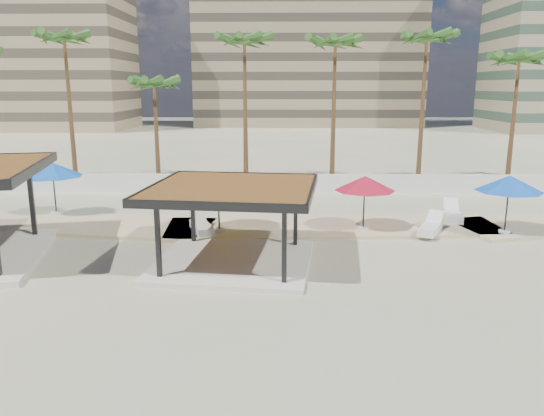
{
  "coord_description": "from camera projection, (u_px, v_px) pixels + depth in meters",
  "views": [
    {
      "loc": [
        -0.54,
        -17.9,
        6.78
      ],
      "look_at": [
        -0.94,
        5.41,
        1.4
      ],
      "focal_mm": 35.0,
      "sensor_mm": 36.0,
      "label": 1
    }
  ],
  "objects": [
    {
      "name": "umbrella_f",
      "position": [
        52.0,
        170.0,
        27.56
      ],
      "size": [
        3.57,
        3.57,
        2.72
      ],
      "rotation": [
        0.0,
        0.0,
        -0.18
      ],
      "color": "beige",
      "rests_on": "promenade"
    },
    {
      "name": "promenade",
      "position": [
        332.0,
        224.0,
        26.38
      ],
      "size": [
        44.45,
        7.97,
        0.24
      ],
      "color": "#C6B284",
      "rests_on": "ground"
    },
    {
      "name": "umbrella_d",
      "position": [
        509.0,
        184.0,
        23.89
      ],
      "size": [
        3.72,
        3.72,
        2.67
      ],
      "rotation": [
        0.0,
        0.0,
        -0.28
      ],
      "color": "beige",
      "rests_on": "promenade"
    },
    {
      "name": "palm_b",
      "position": [
        65.0,
        44.0,
        35.28
      ],
      "size": [
        3.0,
        3.0,
        10.76
      ],
      "color": "brown",
      "rests_on": "ground"
    },
    {
      "name": "pavilion_central",
      "position": [
        233.0,
        217.0,
        20.33
      ],
      "size": [
        6.81,
        6.81,
        3.13
      ],
      "rotation": [
        0.0,
        0.0,
        -0.11
      ],
      "color": "beige",
      "rests_on": "ground"
    },
    {
      "name": "lounger_a",
      "position": [
        202.0,
        227.0,
        24.64
      ],
      "size": [
        1.47,
        2.34,
        0.85
      ],
      "rotation": [
        0.0,
        0.0,
        1.94
      ],
      "color": "silver",
      "rests_on": "promenade"
    },
    {
      "name": "umbrella_c",
      "position": [
        365.0,
        184.0,
        24.57
      ],
      "size": [
        3.02,
        3.02,
        2.54
      ],
      "rotation": [
        0.0,
        0.0,
        -0.06
      ],
      "color": "beige",
      "rests_on": "promenade"
    },
    {
      "name": "palm_d",
      "position": [
        245.0,
        47.0,
        35.32
      ],
      "size": [
        3.0,
        3.0,
        10.59
      ],
      "color": "brown",
      "rests_on": "ground"
    },
    {
      "name": "building_mid",
      "position": [
        308.0,
        42.0,
        91.67
      ],
      "size": [
        38.0,
        16.0,
        30.4
      ],
      "color": "#847259",
      "rests_on": "ground"
    },
    {
      "name": "boundary_wall",
      "position": [
        289.0,
        183.0,
        34.41
      ],
      "size": [
        56.0,
        0.3,
        1.2
      ],
      "primitive_type": "cube",
      "color": "silver",
      "rests_on": "ground"
    },
    {
      "name": "lounger_c",
      "position": [
        453.0,
        215.0,
        26.89
      ],
      "size": [
        1.15,
        2.42,
        0.88
      ],
      "rotation": [
        0.0,
        0.0,
        1.39
      ],
      "color": "silver",
      "rests_on": "promenade"
    },
    {
      "name": "palm_c",
      "position": [
        154.0,
        87.0,
        35.23
      ],
      "size": [
        3.0,
        3.0,
        7.79
      ],
      "color": "brown",
      "rests_on": "ground"
    },
    {
      "name": "lounger_b",
      "position": [
        431.0,
        228.0,
        24.46
      ],
      "size": [
        1.66,
        2.28,
        0.83
      ],
      "rotation": [
        0.0,
        0.0,
        1.08
      ],
      "color": "silver",
      "rests_on": "promenade"
    },
    {
      "name": "ground",
      "position": [
        296.0,
        280.0,
        18.95
      ],
      "size": [
        200.0,
        200.0,
        0.0
      ],
      "primitive_type": "plane",
      "color": "tan",
      "rests_on": "ground"
    },
    {
      "name": "umbrella_b",
      "position": [
        218.0,
        179.0,
        24.07
      ],
      "size": [
        4.1,
        4.1,
        2.87
      ],
      "rotation": [
        0.0,
        0.0,
        -0.33
      ],
      "color": "beige",
      "rests_on": "promenade"
    },
    {
      "name": "palm_f",
      "position": [
        426.0,
        44.0,
        34.8
      ],
      "size": [
        3.0,
        3.0,
        10.69
      ],
      "color": "brown",
      "rests_on": "ground"
    },
    {
      "name": "building_west",
      "position": [
        15.0,
        30.0,
        82.46
      ],
      "size": [
        34.0,
        16.0,
        32.4
      ],
      "color": "#937F60",
      "rests_on": "ground"
    },
    {
      "name": "palm_g",
      "position": [
        519.0,
        64.0,
        34.6
      ],
      "size": [
        3.0,
        3.0,
        9.33
      ],
      "color": "brown",
      "rests_on": "ground"
    },
    {
      "name": "palm_e",
      "position": [
        335.0,
        48.0,
        34.77
      ],
      "size": [
        3.0,
        3.0,
        10.42
      ],
      "color": "brown",
      "rests_on": "ground"
    }
  ]
}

